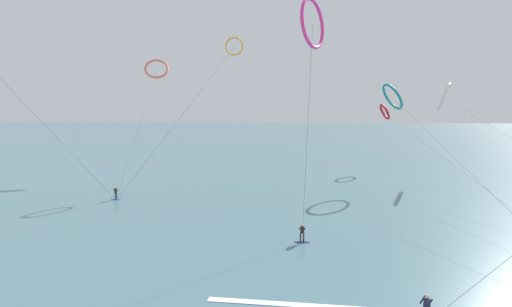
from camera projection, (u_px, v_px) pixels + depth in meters
sea_water at (268, 141)px, 116.41m from camera, size 400.00×200.00×0.08m
surfer_navy at (302, 234)px, 32.03m from camera, size 1.40×0.60×1.70m
surfer_cobalt at (116, 194)px, 46.08m from camera, size 1.40×0.62×1.70m
kite_crimson at (385, 112)px, 67.48m from camera, size 2.42×50.25×12.18m
kite_amber at (234, 47)px, 60.46m from camera, size 15.10×19.21×23.19m
kite_ivory at (444, 97)px, 58.67m from camera, size 4.50×45.66×15.64m
kite_magenta at (313, 24)px, 36.07m from camera, size 3.35×9.34×22.77m
kite_coral at (157, 69)px, 67.11m from camera, size 4.97×25.66×20.53m
kite_teal at (393, 97)px, 54.72m from camera, size 3.34×41.69×15.28m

